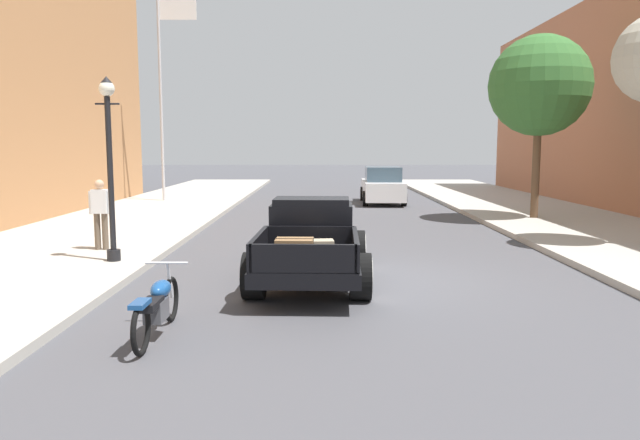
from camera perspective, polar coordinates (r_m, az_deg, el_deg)
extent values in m
plane|color=#47474C|center=(11.67, 4.55, -5.71)|extent=(140.00, 140.00, 0.00)
cube|color=black|center=(11.39, -0.76, -3.23)|extent=(1.93, 4.96, 0.24)
cube|color=black|center=(11.66, -0.68, -0.41)|extent=(1.60, 1.15, 0.80)
cube|color=black|center=(11.56, -0.69, 1.82)|extent=(1.47, 0.98, 0.12)
cube|color=#3D4C5B|center=(12.20, -0.55, 0.69)|extent=(1.33, 0.09, 0.44)
cube|color=black|center=(12.96, -0.40, -0.27)|extent=(1.37, 1.54, 0.52)
cube|color=silver|center=(13.76, -0.26, 0.07)|extent=(0.68, 0.12, 0.47)
cube|color=black|center=(9.99, -1.16, -3.88)|extent=(1.76, 2.16, 0.04)
cube|color=black|center=(10.03, -5.79, -2.59)|extent=(0.15, 2.10, 0.44)
cube|color=black|center=(9.94, 3.51, -2.66)|extent=(0.15, 2.10, 0.44)
cube|color=black|center=(8.96, -1.53, -3.72)|extent=(1.62, 0.14, 0.44)
cube|color=black|center=(10.95, -0.86, -1.74)|extent=(1.62, 0.14, 0.44)
cylinder|color=black|center=(12.81, -4.48, -2.73)|extent=(0.39, 0.81, 0.80)
cylinder|color=silver|center=(12.83, -5.30, -2.72)|extent=(0.03, 0.66, 0.66)
cylinder|color=silver|center=(12.84, -5.34, -2.72)|extent=(0.03, 0.24, 0.24)
cylinder|color=black|center=(12.73, 3.58, -2.78)|extent=(0.39, 0.81, 0.80)
cylinder|color=silver|center=(12.74, 4.42, -2.79)|extent=(0.03, 0.66, 0.66)
cylinder|color=silver|center=(12.74, 4.46, -2.79)|extent=(0.03, 0.24, 0.24)
cylinder|color=black|center=(10.19, -6.21, -5.31)|extent=(0.39, 0.81, 0.80)
cylinder|color=silver|center=(10.22, -7.24, -5.29)|extent=(0.03, 0.66, 0.66)
cylinder|color=silver|center=(10.22, -7.29, -5.29)|extent=(0.03, 0.24, 0.24)
cylinder|color=black|center=(10.09, 3.98, -5.41)|extent=(0.39, 0.81, 0.80)
cylinder|color=silver|center=(10.10, 5.04, -5.41)|extent=(0.03, 0.66, 0.66)
cylinder|color=silver|center=(10.10, 5.09, -5.41)|extent=(0.03, 0.24, 0.24)
cube|color=olive|center=(9.62, -2.35, -2.98)|extent=(0.61, 0.46, 0.40)
cube|color=#3D2D1E|center=(9.62, -2.35, -2.98)|extent=(0.62, 0.07, 0.42)
cube|color=gray|center=(10.25, 0.16, -2.69)|extent=(0.47, 0.36, 0.28)
torus|color=black|center=(9.15, -13.91, -7.33)|extent=(0.08, 0.67, 0.67)
torus|color=black|center=(7.81, -16.61, -9.93)|extent=(0.08, 0.67, 0.67)
cube|color=#4C4C51|center=(8.41, -15.26, -8.29)|extent=(0.24, 0.44, 0.28)
ellipsoid|color=navy|center=(8.59, -14.85, -6.38)|extent=(0.27, 0.52, 0.24)
cube|color=black|center=(8.14, -15.77, -7.73)|extent=(0.23, 0.56, 0.10)
cylinder|color=silver|center=(9.02, -14.07, -5.58)|extent=(0.05, 0.25, 0.58)
cylinder|color=silver|center=(8.85, -14.32, -3.98)|extent=(0.62, 0.04, 0.04)
cube|color=navy|center=(7.72, -16.70, -7.66)|extent=(0.18, 0.40, 0.06)
cube|color=silver|center=(27.12, 6.08, 2.88)|extent=(1.83, 4.34, 0.80)
cube|color=#384C5B|center=(26.93, 6.12, 4.39)|extent=(1.57, 2.04, 0.64)
cylinder|color=black|center=(28.38, 4.20, 2.52)|extent=(0.24, 0.67, 0.66)
cylinder|color=black|center=(28.50, 7.53, 2.50)|extent=(0.24, 0.67, 0.66)
cylinder|color=black|center=(25.81, 4.46, 2.07)|extent=(0.24, 0.67, 0.66)
cylinder|color=black|center=(25.94, 8.11, 2.04)|extent=(0.24, 0.67, 0.66)
cylinder|color=brown|center=(14.99, -20.36, -1.03)|extent=(0.14, 0.14, 0.86)
cylinder|color=brown|center=(14.93, -19.71, -1.03)|extent=(0.14, 0.14, 0.86)
cube|color=silver|center=(14.88, -20.15, 1.68)|extent=(0.36, 0.22, 0.56)
cylinder|color=silver|center=(14.96, -20.94, 1.56)|extent=(0.09, 0.09, 0.54)
cylinder|color=silver|center=(14.81, -19.35, 1.58)|extent=(0.09, 0.09, 0.54)
sphere|color=tan|center=(14.85, -20.22, 3.22)|extent=(0.22, 0.22, 0.22)
cylinder|color=black|center=(13.46, -18.97, -3.18)|extent=(0.28, 0.28, 0.24)
cylinder|color=black|center=(13.27, -19.27, 4.15)|extent=(0.12, 0.12, 3.20)
cylinder|color=black|center=(13.29, -19.52, 10.40)|extent=(0.50, 0.04, 0.04)
sphere|color=silver|center=(13.31, -19.58, 11.73)|extent=(0.32, 0.32, 0.32)
cone|color=black|center=(13.33, -19.61, 12.50)|extent=(0.24, 0.24, 0.14)
cylinder|color=#B2B2B7|center=(27.70, -14.83, 11.14)|extent=(0.12, 0.12, 9.00)
cube|color=silver|center=(28.05, -13.30, 19.09)|extent=(1.60, 0.03, 1.00)
cylinder|color=brown|center=(21.54, 20.00, 4.41)|extent=(0.26, 0.26, 3.17)
sphere|color=#33662D|center=(21.62, 20.32, 11.94)|extent=(3.35, 3.35, 3.35)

